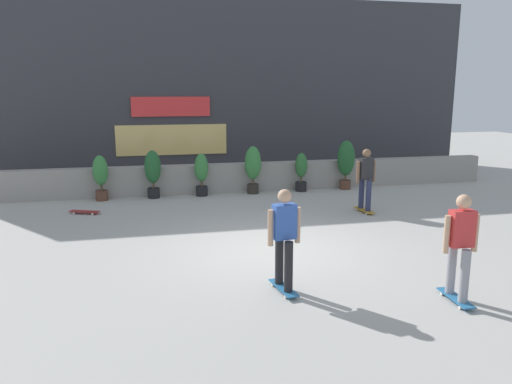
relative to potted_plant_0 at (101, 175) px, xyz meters
name	(u,v)px	position (x,y,z in m)	size (l,w,h in m)	color
ground_plane	(272,249)	(3.75, -5.55, -0.75)	(48.00, 48.00, 0.00)	#B2AFA8
planter_wall	(225,178)	(3.75, 0.45, -0.30)	(18.00, 0.40, 0.90)	gray
building_backdrop	(207,88)	(3.75, 4.45, 2.50)	(20.00, 2.08, 6.50)	#38383D
potted_plant_0	(101,175)	(0.00, 0.00, 0.00)	(0.43, 0.43, 1.34)	brown
potted_plant_1	(153,171)	(1.50, 0.00, 0.08)	(0.48, 0.48, 1.44)	black
potted_plant_2	(201,172)	(2.95, 0.00, -0.02)	(0.42, 0.42, 1.31)	black
potted_plant_3	(253,166)	(4.56, 0.00, 0.11)	(0.51, 0.51, 1.49)	#2D2823
potted_plant_4	(301,171)	(6.14, 0.00, -0.09)	(0.38, 0.38, 1.23)	black
potted_plant_5	(346,161)	(7.66, 0.00, 0.19)	(0.56, 0.56, 1.60)	brown
skater_far_right	(284,236)	(3.39, -7.68, 0.19)	(0.56, 0.82, 1.70)	#266699
skater_far_left	(460,243)	(5.88, -8.64, 0.19)	(0.56, 0.81, 1.70)	#266699
skater_by_wall_left	(366,177)	(6.93, -3.05, 0.19)	(0.56, 0.82, 1.70)	#BF8C26
skateboard_near_camera	(85,212)	(-0.32, -1.60, -0.69)	(0.82, 0.49, 0.08)	maroon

